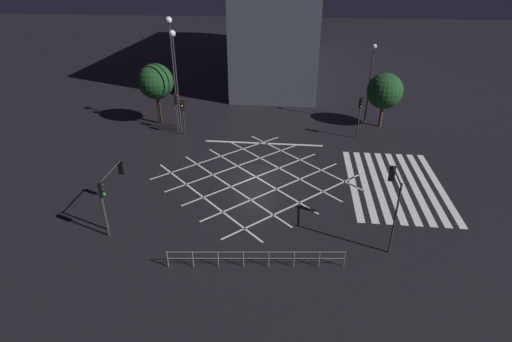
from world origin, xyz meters
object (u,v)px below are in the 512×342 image
Objects in this scene: traffic_light_ne_cross at (176,105)px; traffic_light_nw_cross at (102,198)px; traffic_light_se_main at (360,110)px; street_tree_far at (156,82)px; street_lamp_west at (371,71)px; street_tree_near at (385,91)px; street_lamp_far at (174,57)px; traffic_light_sw_main at (394,191)px; street_lamp_east at (171,48)px; traffic_light_ne_main at (183,110)px; traffic_light_nw_main at (114,180)px.

traffic_light_ne_cross is 16.87m from traffic_light_nw_cross.
traffic_light_se_main is at bearing 45.34° from traffic_light_nw_cross.
traffic_light_nw_cross is 0.62× the size of street_tree_far.
traffic_light_nw_cross is 28.03m from street_lamp_west.
traffic_light_ne_cross is 3.59m from street_tree_far.
traffic_light_nw_cross is 0.70× the size of street_tree_near.
street_tree_near is (3.53, -19.87, 0.93)m from traffic_light_ne_cross.
street_lamp_far is at bearing 56.43° from traffic_light_ne_cross.
street_tree_near is (3.50, -2.67, 0.77)m from traffic_light_se_main.
traffic_light_sw_main is at bearing -0.44° from traffic_light_se_main.
street_lamp_west is 18.87m from street_lamp_far.
street_lamp_east is (16.56, 17.35, 4.43)m from traffic_light_sw_main.
street_tree_near is at bearing -80.64° from street_lamp_far.
traffic_light_ne_main is 4.77m from street_tree_far.
traffic_light_nw_main is 16.86m from street_tree_far.
traffic_light_ne_cross is at bearing -89.93° from traffic_light_se_main.
street_lamp_far is at bearing -150.03° from street_lamp_east.
traffic_light_se_main is (14.56, -17.04, 0.29)m from traffic_light_nw_main.
traffic_light_ne_main is 4.82m from street_lamp_far.
traffic_light_nw_cross is 19.20m from street_tree_far.
street_lamp_west is (3.39, -18.77, -2.50)m from street_lamp_east.
traffic_light_sw_main is 23.40m from street_lamp_far.
traffic_light_ne_main is 0.57× the size of street_tree_far.
traffic_light_se_main is 0.88× the size of traffic_light_sw_main.
traffic_light_nw_cross is (-16.88, 16.69, -0.17)m from traffic_light_se_main.
street_tree_near is (19.00, -2.79, 0.29)m from traffic_light_sw_main.
street_lamp_west is 2.34m from street_tree_near.
traffic_light_sw_main reaches higher than traffic_light_ne_main.
street_tree_far is at bearing 66.95° from street_lamp_east.
street_lamp_far is 1.76× the size of street_tree_near.
street_tree_near is at bearing -124.79° from street_lamp_west.
traffic_light_nw_cross is at bearing 94.78° from traffic_light_sw_main.
street_lamp_far reaches higher than traffic_light_se_main.
traffic_light_ne_cross is 1.01× the size of traffic_light_nw_cross.
traffic_light_se_main is 4.48m from street_tree_near.
street_tree_far is (1.74, 2.68, -2.79)m from street_lamp_far.
traffic_light_sw_main is at bearing -133.03° from street_lamp_far.
street_tree_far is (2.01, 19.68, 1.46)m from traffic_light_se_main.
street_lamp_east is at bearing 92.49° from traffic_light_nw_cross.
street_tree_near is at bearing 10.07° from traffic_light_ne_cross.
traffic_light_sw_main is at bearing -131.82° from street_tree_far.
traffic_light_sw_main reaches higher than traffic_light_nw_cross.
traffic_light_ne_cross is 1.22m from traffic_light_ne_main.
street_lamp_east reaches higher than traffic_light_sw_main.
street_tree_far reaches higher than traffic_light_sw_main.
traffic_light_se_main reaches higher than traffic_light_nw_main.
street_lamp_far is at bearing -90.88° from traffic_light_se_main.
traffic_light_nw_main is 0.92× the size of traffic_light_nw_cross.
traffic_light_ne_main is 21.86m from traffic_light_sw_main.
street_lamp_west is at bearing 13.62° from traffic_light_ne_cross.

